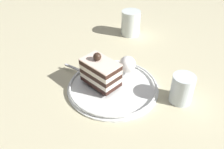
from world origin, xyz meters
The scene contains 7 objects.
ground_plane centered at (0.00, 0.00, 0.00)m, with size 2.40×2.40×0.00m, color beige.
dessert_plate centered at (0.00, 0.01, 0.01)m, with size 0.24×0.24×0.01m.
cake_slice centered at (0.03, 0.03, 0.05)m, with size 0.10×0.06×0.09m.
whipped_cream_dollop centered at (0.01, -0.05, 0.04)m, with size 0.05×0.05×0.05m, color white.
fork centered at (0.11, 0.04, 0.02)m, with size 0.11×0.03×0.00m.
drink_glass_near centered at (0.17, -0.26, 0.04)m, with size 0.07×0.07×0.09m.
drink_glass_far centered at (-0.15, -0.07, 0.03)m, with size 0.06×0.06×0.08m.
Camera 1 is at (-0.32, 0.36, 0.41)m, focal length 37.19 mm.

